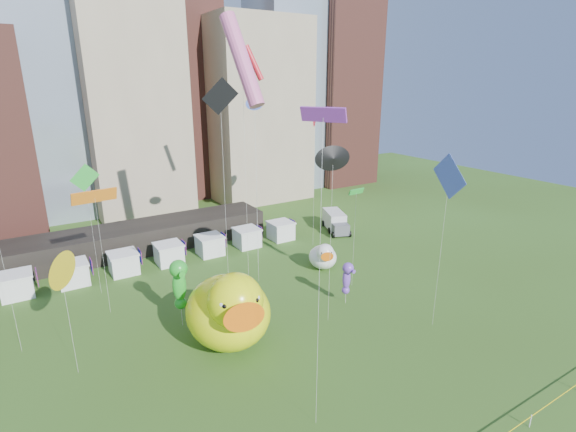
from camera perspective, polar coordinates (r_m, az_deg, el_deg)
skyline at (r=72.67m, az=-21.92°, el=17.30°), size 101.00×23.00×68.00m
pavilion at (r=56.01m, az=-22.16°, el=-3.26°), size 38.00×6.00×3.20m
vendor_tents at (r=51.66m, az=-15.39°, el=-4.87°), size 33.24×2.80×2.40m
big_duck at (r=34.67m, az=-7.70°, el=-12.08°), size 7.87×9.64×6.99m
small_duck at (r=48.46m, az=4.66°, el=-5.29°), size 4.28×4.67×3.25m
seahorse_green at (r=37.47m, az=-14.13°, el=-8.25°), size 1.58×1.95×6.14m
seahorse_purple at (r=40.91m, az=7.80°, el=-7.80°), size 1.13×1.40×4.17m
box_truck at (r=60.82m, az=6.24°, el=-0.68°), size 4.22×6.49×2.59m
kite_0 at (r=46.24m, az=-4.55°, el=19.39°), size 1.96×1.78×23.58m
kite_2 at (r=34.23m, az=5.96°, el=7.50°), size 2.00×0.69×15.36m
kite_3 at (r=42.23m, az=8.99°, el=3.07°), size 1.81×0.41×10.24m
kite_4 at (r=32.84m, az=-27.76°, el=-6.34°), size 1.52×2.23×9.31m
kite_5 at (r=41.46m, az=-4.39°, el=14.30°), size 1.22×0.15×18.73m
kite_6 at (r=39.66m, az=-24.13°, el=2.34°), size 3.71×1.01×11.48m
kite_7 at (r=21.77m, az=4.65°, el=12.65°), size 1.51×2.26×18.99m
kite_8 at (r=52.02m, az=3.61°, el=12.47°), size 1.23×1.30×16.53m
kite_9 at (r=35.64m, az=-6.06°, el=19.69°), size 2.41×4.41×25.25m
kite_10 at (r=31.25m, az=-8.89°, el=14.45°), size 2.31×1.13×20.42m
kite_11 at (r=43.90m, az=-25.17°, el=4.37°), size 2.57×0.38×12.97m
kite_13 at (r=35.88m, az=20.46°, el=4.74°), size 0.49×3.54×14.88m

